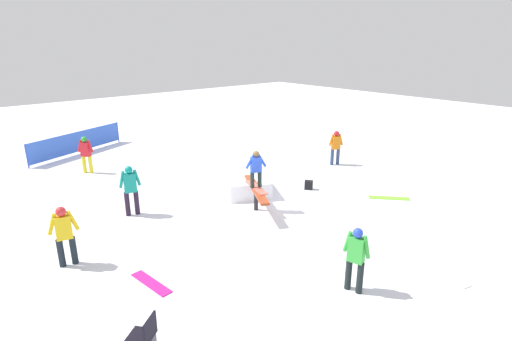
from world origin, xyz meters
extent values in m
plane|color=white|center=(0.00, 0.00, 0.00)|extent=(60.00, 60.00, 0.00)
cylinder|color=black|center=(0.00, 0.00, 0.35)|extent=(0.14, 0.14, 0.71)
cube|color=#A53F1E|center=(0.00, 0.00, 0.75)|extent=(2.50, 1.53, 0.08)
cube|color=white|center=(-1.41, 0.76, 0.31)|extent=(2.30, 2.18, 0.62)
cube|color=#F66855|center=(0.00, 0.00, 0.80)|extent=(1.41, 0.71, 0.03)
cylinder|color=#1F302D|center=(-0.04, -0.12, 1.08)|extent=(0.14, 0.14, 0.53)
cylinder|color=#1F302D|center=(0.04, 0.12, 1.08)|extent=(0.14, 0.14, 0.53)
cube|color=blue|center=(0.00, 0.00, 1.59)|extent=(0.30, 0.38, 0.50)
cylinder|color=blue|center=(-0.07, -0.20, 1.71)|extent=(0.18, 0.32, 0.46)
cylinder|color=blue|center=(0.07, 0.20, 1.71)|extent=(0.18, 0.32, 0.46)
sphere|color=brown|center=(0.00, 0.00, 1.95)|extent=(0.21, 0.21, 0.21)
cylinder|color=black|center=(5.00, -1.24, 0.38)|extent=(0.15, 0.15, 0.76)
cylinder|color=black|center=(4.73, -1.30, 0.38)|extent=(0.15, 0.15, 0.76)
cube|color=green|center=(4.86, -1.27, 1.05)|extent=(0.39, 0.29, 0.58)
cylinder|color=green|center=(5.08, -1.22, 1.18)|extent=(0.21, 0.13, 0.51)
cylinder|color=green|center=(4.65, -1.32, 1.18)|extent=(0.21, 0.13, 0.51)
sphere|color=blue|center=(4.86, -1.27, 1.45)|extent=(0.22, 0.22, 0.22)
cylinder|color=#281A2C|center=(-2.37, -3.43, 0.40)|extent=(0.16, 0.16, 0.80)
cylinder|color=#281A2C|center=(-2.29, -3.15, 0.40)|extent=(0.16, 0.16, 0.80)
cube|color=#169383|center=(-2.33, -3.29, 1.11)|extent=(0.32, 0.42, 0.62)
cylinder|color=#169383|center=(-2.39, -3.51, 1.25)|extent=(0.15, 0.23, 0.55)
cylinder|color=#169383|center=(-2.26, -3.06, 1.25)|extent=(0.15, 0.23, 0.55)
sphere|color=#0D988C|center=(-2.33, -3.29, 1.54)|extent=(0.24, 0.24, 0.24)
cylinder|color=#19232C|center=(-0.47, -5.68, 0.37)|extent=(0.16, 0.16, 0.74)
cylinder|color=#19232C|center=(-0.53, -5.97, 0.37)|extent=(0.16, 0.16, 0.74)
cube|color=yellow|center=(-0.50, -5.83, 1.04)|extent=(0.31, 0.42, 0.61)
cylinder|color=yellow|center=(-0.45, -5.60, 1.18)|extent=(0.15, 0.27, 0.54)
cylinder|color=yellow|center=(-0.55, -6.05, 1.18)|extent=(0.15, 0.27, 0.54)
sphere|color=red|center=(-0.50, -5.83, 1.47)|extent=(0.24, 0.24, 0.24)
cylinder|color=navy|center=(-1.45, 6.17, 0.37)|extent=(0.15, 0.15, 0.73)
cylinder|color=navy|center=(-1.58, 5.91, 0.37)|extent=(0.15, 0.15, 0.73)
cube|color=orange|center=(-1.52, 6.04, 1.03)|extent=(0.36, 0.43, 0.59)
cylinder|color=orange|center=(-1.42, 6.24, 1.17)|extent=(0.19, 0.26, 0.53)
cylinder|color=orange|center=(-1.62, 5.83, 1.17)|extent=(0.19, 0.26, 0.53)
sphere|color=red|center=(-1.52, 6.04, 1.45)|extent=(0.23, 0.23, 0.23)
cylinder|color=yellow|center=(-7.77, -2.98, 0.37)|extent=(0.16, 0.16, 0.74)
cylinder|color=yellow|center=(-7.55, -2.79, 0.37)|extent=(0.16, 0.16, 0.74)
cube|color=red|center=(-7.66, -2.89, 1.04)|extent=(0.43, 0.42, 0.60)
cylinder|color=red|center=(-7.84, -3.04, 1.18)|extent=(0.25, 0.24, 0.54)
cylinder|color=red|center=(-7.49, -2.74, 1.18)|extent=(0.25, 0.24, 0.54)
sphere|color=green|center=(-7.66, -2.89, 1.46)|extent=(0.24, 0.24, 0.24)
cube|color=#80DA2E|center=(2.35, 4.29, 0.01)|extent=(1.25, 1.16, 0.02)
cube|color=#C91F8E|center=(1.62, -4.63, 0.01)|extent=(1.33, 0.43, 0.02)
cube|color=white|center=(5.80, 1.02, 0.01)|extent=(1.54, 0.69, 0.02)
cube|color=black|center=(3.63, -5.81, 0.46)|extent=(0.62, 0.62, 0.04)
cube|color=black|center=(3.79, -5.68, 0.68)|extent=(0.29, 0.37, 0.40)
cube|color=black|center=(-0.16, 2.78, 0.17)|extent=(0.37, 0.35, 0.34)
cylinder|color=blue|center=(-12.08, 0.29, 0.55)|extent=(0.06, 0.06, 1.10)
cylinder|color=blue|center=(-9.99, -4.68, 0.55)|extent=(0.06, 0.06, 1.10)
cube|color=blue|center=(-11.03, -2.20, 0.61)|extent=(2.11, 4.99, 0.99)
camera|label=1|loc=(9.31, -8.02, 5.44)|focal=28.00mm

